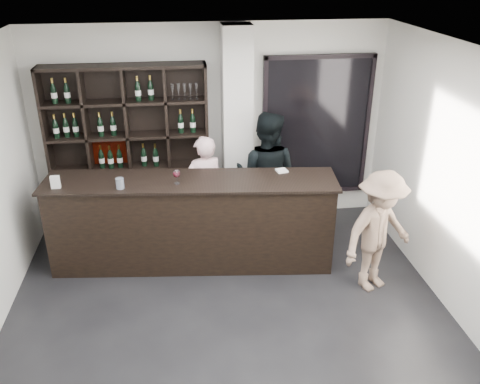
{
  "coord_description": "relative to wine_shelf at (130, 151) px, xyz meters",
  "views": [
    {
      "loc": [
        -0.47,
        -4.24,
        3.72
      ],
      "look_at": [
        0.22,
        1.1,
        1.17
      ],
      "focal_mm": 38.0,
      "sensor_mm": 36.0,
      "label": 1
    }
  ],
  "objects": [
    {
      "name": "floor",
      "position": [
        1.15,
        -2.57,
        -1.2
      ],
      "size": [
        5.0,
        5.5,
        0.01
      ],
      "primitive_type": "cube",
      "color": "black",
      "rests_on": "ground"
    },
    {
      "name": "wine_shelf",
      "position": [
        0.0,
        0.0,
        0.0
      ],
      "size": [
        2.2,
        0.35,
        2.4
      ],
      "primitive_type": null,
      "color": "black",
      "rests_on": "floor"
    },
    {
      "name": "structural_column",
      "position": [
        1.5,
        -0.1,
        0.25
      ],
      "size": [
        0.4,
        0.4,
        2.9
      ],
      "primitive_type": "cube",
      "color": "silver",
      "rests_on": "floor"
    },
    {
      "name": "glass_panel",
      "position": [
        2.7,
        0.12,
        0.2
      ],
      "size": [
        1.6,
        0.08,
        2.1
      ],
      "color": "black",
      "rests_on": "floor"
    },
    {
      "name": "tasting_counter",
      "position": [
        0.8,
        -1.08,
        -0.6
      ],
      "size": [
        3.61,
        0.74,
        1.19
      ],
      "rotation": [
        0.0,
        0.0,
        -0.1
      ],
      "color": "black",
      "rests_on": "floor"
    },
    {
      "name": "taster_pink",
      "position": [
        1.0,
        -0.49,
        -0.43
      ],
      "size": [
        0.65,
        0.52,
        1.55
      ],
      "primitive_type": "imported",
      "rotation": [
        0.0,
        0.0,
        3.45
      ],
      "color": "beige",
      "rests_on": "floor"
    },
    {
      "name": "taster_black",
      "position": [
        1.86,
        -0.44,
        -0.29
      ],
      "size": [
        1.09,
        0.99,
        1.83
      ],
      "primitive_type": "imported",
      "rotation": [
        0.0,
        0.0,
        2.73
      ],
      "color": "black",
      "rests_on": "floor"
    },
    {
      "name": "customer",
      "position": [
        2.95,
        -1.9,
        -0.44
      ],
      "size": [
        1.13,
        0.92,
        1.53
      ],
      "primitive_type": "imported",
      "rotation": [
        0.0,
        0.0,
        0.43
      ],
      "color": "#927460",
      "rests_on": "floor"
    },
    {
      "name": "wine_glass",
      "position": [
        0.64,
        -1.17,
        0.09
      ],
      "size": [
        0.11,
        0.11,
        0.2
      ],
      "primitive_type": null,
      "rotation": [
        0.0,
        0.0,
        -0.28
      ],
      "color": "white",
      "rests_on": "tasting_counter"
    },
    {
      "name": "spit_cup",
      "position": [
        -0.03,
        -1.22,
        0.06
      ],
      "size": [
        0.1,
        0.1,
        0.13
      ],
      "primitive_type": "cylinder",
      "rotation": [
        0.0,
        0.0,
        0.06
      ],
      "color": "#AEB9CD",
      "rests_on": "tasting_counter"
    },
    {
      "name": "napkin_stack",
      "position": [
        1.97,
        -0.96,
        0.0
      ],
      "size": [
        0.16,
        0.16,
        0.02
      ],
      "primitive_type": "cube",
      "rotation": [
        0.0,
        0.0,
        0.2
      ],
      "color": "white",
      "rests_on": "tasting_counter"
    },
    {
      "name": "card_stand",
      "position": [
        -0.79,
        -1.12,
        0.07
      ],
      "size": [
        0.1,
        0.05,
        0.16
      ],
      "primitive_type": "cube",
      "rotation": [
        0.0,
        0.0,
        -0.02
      ],
      "color": "white",
      "rests_on": "tasting_counter"
    }
  ]
}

